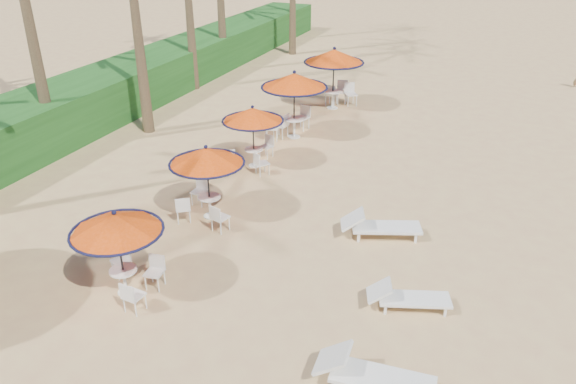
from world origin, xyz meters
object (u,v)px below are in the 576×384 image
(lounger_far, at_px, (378,225))
(station_2, at_px, (253,122))
(station_3, at_px, (293,89))
(lounger_near, at_px, (370,374))
(station_0, at_px, (119,233))
(lounger_mid, at_px, (406,297))
(station_4, at_px, (335,63))
(station_1, at_px, (205,165))

(lounger_far, bearing_deg, station_2, 128.94)
(station_2, xyz_separation_m, station_3, (0.20, 3.05, 0.33))
(station_2, height_order, lounger_far, station_2)
(lounger_near, bearing_deg, station_0, 168.47)
(station_3, relative_size, lounger_far, 1.18)
(station_3, xyz_separation_m, lounger_mid, (6.09, -8.75, -1.59))
(station_4, bearing_deg, lounger_near, -69.93)
(station_0, distance_m, station_4, 14.56)
(station_4, height_order, lounger_near, station_4)
(station_3, relative_size, lounger_mid, 1.38)
(station_0, xyz_separation_m, station_2, (-0.35, 7.47, 0.02))
(station_0, bearing_deg, station_1, 90.35)
(lounger_near, relative_size, lounger_far, 1.00)
(station_4, bearing_deg, station_0, -90.88)
(lounger_mid, bearing_deg, station_0, 177.93)
(station_0, height_order, lounger_mid, station_0)
(station_0, height_order, station_4, station_4)
(station_2, distance_m, lounger_near, 10.38)
(station_4, bearing_deg, station_3, -95.18)
(station_3, xyz_separation_m, lounger_far, (4.81, -6.04, -1.54))
(lounger_near, distance_m, lounger_far, 5.39)
(station_2, distance_m, station_3, 3.08)
(station_4, height_order, lounger_far, station_4)
(station_0, distance_m, lounger_near, 6.00)
(station_3, bearing_deg, station_1, -89.00)
(lounger_mid, bearing_deg, station_4, 95.48)
(station_2, distance_m, lounger_mid, 8.59)
(station_3, bearing_deg, lounger_far, -51.45)
(station_2, distance_m, station_4, 7.11)
(station_1, relative_size, station_3, 0.84)
(station_0, bearing_deg, station_2, 92.64)
(station_2, height_order, station_3, station_3)
(station_1, bearing_deg, lounger_far, 8.47)
(station_0, bearing_deg, station_3, 90.76)
(station_1, relative_size, lounger_far, 0.99)
(lounger_far, bearing_deg, station_0, -156.47)
(station_2, bearing_deg, lounger_far, -30.75)
(station_4, relative_size, lounger_mid, 1.42)
(station_2, relative_size, lounger_mid, 1.14)
(station_4, xyz_separation_m, lounger_far, (4.45, -10.06, -1.61))
(station_1, relative_size, station_4, 0.81)
(station_0, distance_m, station_2, 7.48)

